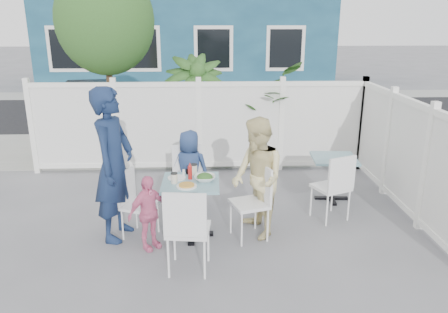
{
  "coord_description": "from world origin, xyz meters",
  "views": [
    {
      "loc": [
        0.24,
        -5.09,
        2.63
      ],
      "look_at": [
        0.45,
        0.31,
        0.92
      ],
      "focal_mm": 35.0,
      "sensor_mm": 36.0,
      "label": 1
    }
  ],
  "objects_px": {
    "spare_table": "(334,167)",
    "woman": "(257,178)",
    "chair_back": "(187,173)",
    "boy": "(190,169)",
    "chair_near": "(187,225)",
    "toddler": "(148,213)",
    "main_table": "(191,194)",
    "utility_cabinet": "(89,116)",
    "man": "(114,165)",
    "chair_right": "(255,196)",
    "chair_left": "(134,199)"
  },
  "relations": [
    {
      "from": "spare_table",
      "to": "woman",
      "type": "bearing_deg",
      "value": -139.69
    },
    {
      "from": "chair_back",
      "to": "boy",
      "type": "bearing_deg",
      "value": -117.49
    },
    {
      "from": "chair_near",
      "to": "woman",
      "type": "relative_size",
      "value": 0.65
    },
    {
      "from": "chair_back",
      "to": "toddler",
      "type": "relative_size",
      "value": 1.01
    },
    {
      "from": "woman",
      "to": "boy",
      "type": "distance_m",
      "value": 1.26
    },
    {
      "from": "main_table",
      "to": "woman",
      "type": "height_order",
      "value": "woman"
    },
    {
      "from": "utility_cabinet",
      "to": "chair_back",
      "type": "distance_m",
      "value": 3.93
    },
    {
      "from": "main_table",
      "to": "spare_table",
      "type": "height_order",
      "value": "main_table"
    },
    {
      "from": "chair_near",
      "to": "woman",
      "type": "height_order",
      "value": "woman"
    },
    {
      "from": "woman",
      "to": "toddler",
      "type": "xyz_separation_m",
      "value": [
        -1.31,
        -0.3,
        -0.3
      ]
    },
    {
      "from": "man",
      "to": "boy",
      "type": "bearing_deg",
      "value": -33.27
    },
    {
      "from": "spare_table",
      "to": "toddler",
      "type": "bearing_deg",
      "value": -151.87
    },
    {
      "from": "utility_cabinet",
      "to": "toddler",
      "type": "xyz_separation_m",
      "value": [
        1.78,
        -4.39,
        -0.21
      ]
    },
    {
      "from": "chair_right",
      "to": "chair_near",
      "type": "relative_size",
      "value": 0.95
    },
    {
      "from": "chair_near",
      "to": "toddler",
      "type": "relative_size",
      "value": 1.07
    },
    {
      "from": "main_table",
      "to": "toddler",
      "type": "distance_m",
      "value": 0.59
    },
    {
      "from": "main_table",
      "to": "chair_left",
      "type": "height_order",
      "value": "chair_left"
    },
    {
      "from": "spare_table",
      "to": "chair_right",
      "type": "xyz_separation_m",
      "value": [
        -1.29,
        -1.13,
        0.02
      ]
    },
    {
      "from": "spare_table",
      "to": "boy",
      "type": "xyz_separation_m",
      "value": [
        -2.14,
        -0.18,
        0.05
      ]
    },
    {
      "from": "man",
      "to": "woman",
      "type": "distance_m",
      "value": 1.75
    },
    {
      "from": "chair_near",
      "to": "man",
      "type": "bearing_deg",
      "value": 141.63
    },
    {
      "from": "chair_left",
      "to": "chair_right",
      "type": "distance_m",
      "value": 1.51
    },
    {
      "from": "chair_left",
      "to": "man",
      "type": "xyz_separation_m",
      "value": [
        -0.21,
        -0.01,
        0.45
      ]
    },
    {
      "from": "man",
      "to": "boy",
      "type": "xyz_separation_m",
      "value": [
        0.87,
        0.87,
        -0.37
      ]
    },
    {
      "from": "woman",
      "to": "boy",
      "type": "bearing_deg",
      "value": -153.15
    },
    {
      "from": "woman",
      "to": "main_table",
      "type": "bearing_deg",
      "value": -106.75
    },
    {
      "from": "chair_back",
      "to": "main_table",
      "type": "bearing_deg",
      "value": 93.28
    },
    {
      "from": "main_table",
      "to": "boy",
      "type": "height_order",
      "value": "boy"
    },
    {
      "from": "utility_cabinet",
      "to": "main_table",
      "type": "height_order",
      "value": "utility_cabinet"
    },
    {
      "from": "utility_cabinet",
      "to": "man",
      "type": "distance_m",
      "value": 4.29
    },
    {
      "from": "spare_table",
      "to": "boy",
      "type": "distance_m",
      "value": 2.14
    },
    {
      "from": "main_table",
      "to": "spare_table",
      "type": "xyz_separation_m",
      "value": [
        2.09,
        1.08,
        -0.05
      ]
    },
    {
      "from": "chair_left",
      "to": "toddler",
      "type": "bearing_deg",
      "value": 54.27
    },
    {
      "from": "chair_near",
      "to": "woman",
      "type": "distance_m",
      "value": 1.22
    },
    {
      "from": "spare_table",
      "to": "chair_back",
      "type": "distance_m",
      "value": 2.18
    },
    {
      "from": "chair_left",
      "to": "man",
      "type": "distance_m",
      "value": 0.5
    },
    {
      "from": "main_table",
      "to": "man",
      "type": "xyz_separation_m",
      "value": [
        -0.92,
        0.03,
        0.38
      ]
    },
    {
      "from": "utility_cabinet",
      "to": "chair_left",
      "type": "height_order",
      "value": "utility_cabinet"
    },
    {
      "from": "boy",
      "to": "toddler",
      "type": "bearing_deg",
      "value": 83.04
    },
    {
      "from": "chair_left",
      "to": "chair_near",
      "type": "height_order",
      "value": "chair_near"
    },
    {
      "from": "utility_cabinet",
      "to": "chair_right",
      "type": "bearing_deg",
      "value": -62.56
    },
    {
      "from": "utility_cabinet",
      "to": "boy",
      "type": "height_order",
      "value": "utility_cabinet"
    },
    {
      "from": "chair_left",
      "to": "chair_back",
      "type": "distance_m",
      "value": 1.01
    },
    {
      "from": "utility_cabinet",
      "to": "woman",
      "type": "bearing_deg",
      "value": -61.94
    },
    {
      "from": "utility_cabinet",
      "to": "chair_left",
      "type": "bearing_deg",
      "value": -77.95
    },
    {
      "from": "toddler",
      "to": "boy",
      "type": "bearing_deg",
      "value": 27.68
    },
    {
      "from": "chair_right",
      "to": "toddler",
      "type": "xyz_separation_m",
      "value": [
        -1.29,
        -0.25,
        -0.09
      ]
    },
    {
      "from": "chair_left",
      "to": "woman",
      "type": "distance_m",
      "value": 1.55
    },
    {
      "from": "woman",
      "to": "chair_left",
      "type": "bearing_deg",
      "value": -108.62
    },
    {
      "from": "spare_table",
      "to": "toddler",
      "type": "xyz_separation_m",
      "value": [
        -2.58,
        -1.38,
        -0.06
      ]
    }
  ]
}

